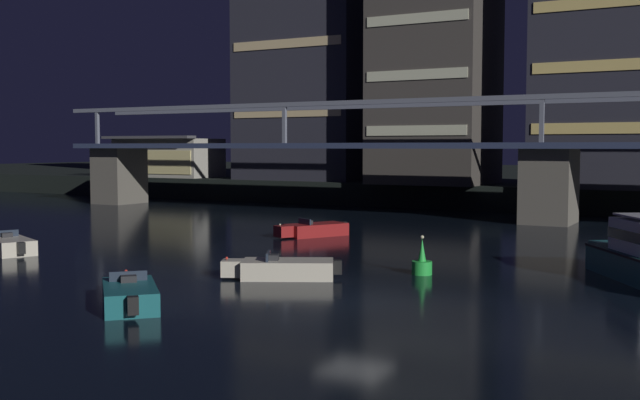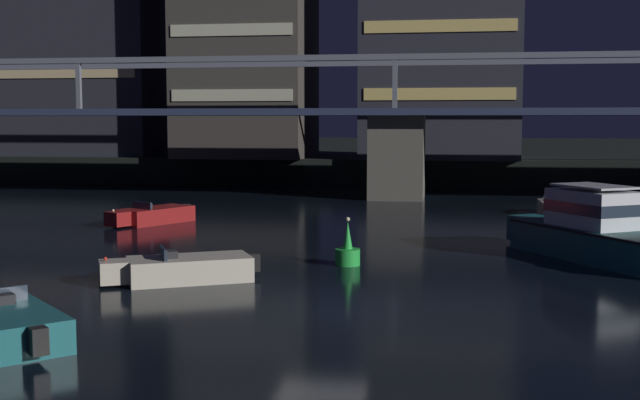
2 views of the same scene
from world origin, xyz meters
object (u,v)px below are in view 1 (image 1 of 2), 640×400
at_px(tower_west_low, 315,16).
at_px(channel_buoy, 422,264).
at_px(tower_west_tall, 436,51).
at_px(waterfront_pavilion, 168,158).
at_px(tower_central, 612,39).
at_px(speedboat_far_left, 313,230).
at_px(river_bridge, 550,163).
at_px(speedboat_near_right, 9,245).
at_px(speedboat_mid_center, 129,295).
at_px(speedboat_mid_right, 283,269).

xyz_separation_m(tower_west_low, channel_buoy, (28.14, -41.17, -19.25)).
xyz_separation_m(tower_west_tall, waterfront_pavilion, (-32.79, 0.38, -10.28)).
distance_m(tower_west_low, tower_central, 31.49).
bearing_deg(tower_west_low, tower_central, -7.07).
xyz_separation_m(tower_west_tall, speedboat_far_left, (1.71, -27.06, -14.30)).
height_order(river_bridge, speedboat_near_right, river_bridge).
distance_m(tower_west_tall, speedboat_far_left, 30.65).
bearing_deg(channel_buoy, speedboat_near_right, -169.78).
distance_m(tower_west_tall, channel_buoy, 42.16).
bearing_deg(speedboat_mid_center, speedboat_mid_right, 76.19).
bearing_deg(tower_west_low, channel_buoy, -55.65).
bearing_deg(speedboat_mid_center, tower_central, 78.95).
xyz_separation_m(tower_west_low, tower_central, (30.87, -3.83, -4.93)).
height_order(speedboat_near_right, speedboat_mid_right, same).
distance_m(river_bridge, waterfront_pavilion, 47.45).
bearing_deg(tower_west_tall, waterfront_pavilion, 179.34).
xyz_separation_m(speedboat_mid_center, speedboat_mid_right, (1.85, 7.52, 0.00)).
distance_m(tower_west_low, tower_west_tall, 16.34).
xyz_separation_m(tower_west_tall, tower_central, (15.76, -0.14, 0.08)).
relative_size(river_bridge, waterfront_pavilion, 7.31).
distance_m(tower_west_low, speedboat_near_right, 49.48).
bearing_deg(speedboat_mid_center, tower_west_low, 112.13).
xyz_separation_m(tower_west_tall, channel_buoy, (13.03, -37.48, -14.24)).
bearing_deg(waterfront_pavilion, speedboat_far_left, -38.50).
xyz_separation_m(river_bridge, speedboat_far_left, (-11.44, -15.52, -4.07)).
height_order(river_bridge, waterfront_pavilion, river_bridge).
bearing_deg(speedboat_mid_right, speedboat_near_right, -179.49).
height_order(speedboat_far_left, channel_buoy, channel_buoy).
bearing_deg(speedboat_near_right, tower_central, 59.04).
bearing_deg(river_bridge, speedboat_far_left, -126.38).
relative_size(tower_west_low, waterfront_pavilion, 2.85).
bearing_deg(tower_central, waterfront_pavilion, 179.39).
relative_size(river_bridge, tower_west_low, 2.56).
relative_size(tower_west_tall, speedboat_far_left, 5.17).
height_order(tower_west_low, speedboat_far_left, tower_west_low).
height_order(river_bridge, speedboat_mid_center, river_bridge).
distance_m(river_bridge, speedboat_near_right, 37.46).
xyz_separation_m(tower_west_low, tower_west_tall, (15.11, -3.69, -5.01)).
distance_m(speedboat_mid_right, speedboat_far_left, 15.61).
bearing_deg(river_bridge, tower_central, 77.07).
bearing_deg(speedboat_near_right, tower_west_low, 97.67).
xyz_separation_m(river_bridge, channel_buoy, (-0.11, -25.94, -4.01)).
bearing_deg(speedboat_far_left, speedboat_mid_right, -65.84).
bearing_deg(speedboat_mid_center, river_bridge, 79.53).
bearing_deg(tower_west_tall, river_bridge, -41.28).
distance_m(river_bridge, channel_buoy, 26.25).
relative_size(tower_central, speedboat_far_left, 5.21).
bearing_deg(tower_west_low, speedboat_mid_center, -67.87).
bearing_deg(speedboat_mid_right, river_bridge, 80.39).
bearing_deg(waterfront_pavilion, tower_west_tall, -0.66).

